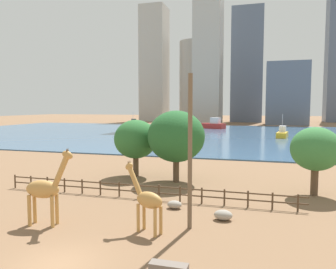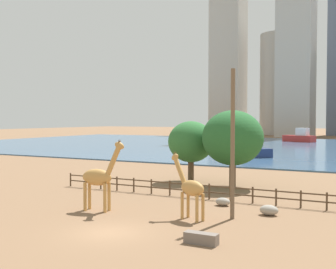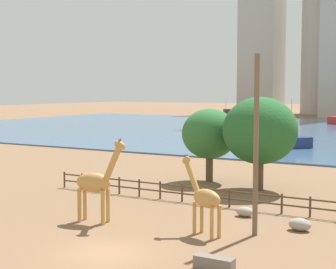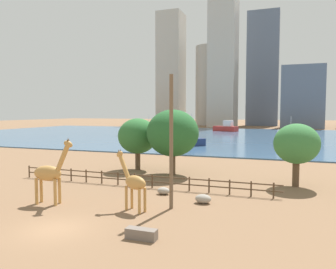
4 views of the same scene
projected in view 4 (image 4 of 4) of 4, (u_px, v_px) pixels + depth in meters
ground_plane at (237, 136)px, 94.97m from camera, size 400.00×400.00×0.00m
harbor_water at (236, 137)px, 92.15m from camera, size 180.00×86.00×0.20m
giraffe_tall at (134, 182)px, 23.51m from camera, size 3.03×1.62×4.37m
giraffe_companion at (50, 173)px, 25.14m from camera, size 3.40×1.21×5.15m
utility_pole at (171, 142)px, 23.80m from camera, size 0.28×0.28×9.82m
boulder_near_fence at (203, 199)px, 25.50m from camera, size 1.27×0.93×0.70m
boulder_by_pole at (164, 191)px, 28.25m from camera, size 1.12×0.81×0.61m
feeding_trough at (141, 234)px, 18.32m from camera, size 1.80×0.60×0.60m
enclosure_fence at (136, 179)px, 31.15m from camera, size 26.12×0.14×1.30m
tree_left_large at (297, 144)px, 30.97m from camera, size 4.24×4.24×6.02m
tree_center_broad at (173, 133)px, 36.77m from camera, size 5.87×5.87×7.38m
tree_right_tall at (138, 136)px, 39.99m from camera, size 4.79×4.79×6.32m
boat_ferry at (149, 126)px, 137.60m from camera, size 5.48×6.06×5.43m
boat_sailboat at (226, 127)px, 116.16m from camera, size 9.26×6.21×3.84m
boat_tug at (190, 139)px, 69.09m from camera, size 7.22×6.88×6.61m
boat_barge at (291, 135)px, 82.16m from camera, size 3.24×6.69×5.78m
skyline_tower_needle at (224, 11)px, 151.02m from camera, size 12.07×15.52×106.94m
skyline_block_central at (171, 69)px, 179.42m from camera, size 12.97×13.91×60.45m
skyline_block_left at (211, 86)px, 173.96m from camera, size 16.79×16.79×41.50m
skyline_block_right at (302, 97)px, 139.56m from camera, size 17.30×10.86×26.60m
skyline_tower_short at (263, 69)px, 164.76m from camera, size 15.44×8.95×56.84m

